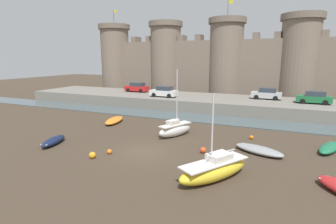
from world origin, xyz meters
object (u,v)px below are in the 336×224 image
at_px(sailboat_midflat_right, 175,129).
at_px(mooring_buoy_mid_mud, 109,152).
at_px(rowboat_near_channel_left, 259,150).
at_px(mooring_buoy_near_channel, 203,150).
at_px(rowboat_midflat_left, 114,120).
at_px(rowboat_foreground_centre, 329,148).
at_px(car_quay_east, 137,87).
at_px(sailboat_foreground_right, 214,169).
at_px(car_quay_centre_west, 164,92).
at_px(car_quay_centre_east, 267,94).
at_px(rowboat_foreground_left, 53,141).
at_px(mooring_buoy_off_centre, 92,155).
at_px(mooring_buoy_near_shore, 251,137).
at_px(car_quay_west, 314,98).

distance_m(sailboat_midflat_right, mooring_buoy_mid_mud, 7.23).
relative_size(rowboat_near_channel_left, mooring_buoy_near_channel, 8.65).
height_order(mooring_buoy_mid_mud, mooring_buoy_near_channel, mooring_buoy_near_channel).
xyz_separation_m(rowboat_midflat_left, rowboat_foreground_centre, (21.65, -1.16, 0.01)).
xyz_separation_m(rowboat_near_channel_left, car_quay_east, (-21.71, 18.63, 2.14)).
xyz_separation_m(sailboat_foreground_right, sailboat_midflat_right, (-5.67, 7.68, 0.02)).
bearing_deg(car_quay_centre_west, car_quay_centre_east, 14.27).
bearing_deg(car_quay_centre_west, rowboat_near_channel_left, -45.13).
bearing_deg(mooring_buoy_mid_mud, rowboat_near_channel_left, 23.90).
bearing_deg(rowboat_foreground_left, rowboat_midflat_left, 87.82).
bearing_deg(car_quay_centre_east, mooring_buoy_off_centre, -113.90).
distance_m(rowboat_foreground_left, car_quay_east, 24.05).
height_order(rowboat_midflat_left, car_quay_centre_east, car_quay_centre_east).
relative_size(mooring_buoy_off_centre, mooring_buoy_mid_mud, 1.30).
distance_m(rowboat_foreground_centre, mooring_buoy_near_channel, 10.32).
bearing_deg(mooring_buoy_off_centre, mooring_buoy_near_channel, 30.70).
relative_size(rowboat_near_channel_left, rowboat_foreground_left, 1.29).
height_order(car_quay_centre_east, car_quay_east, same).
distance_m(sailboat_foreground_right, car_quay_east, 31.41).
bearing_deg(sailboat_midflat_right, mooring_buoy_near_channel, -42.35).
relative_size(rowboat_foreground_centre, mooring_buoy_near_channel, 7.82).
height_order(rowboat_near_channel_left, mooring_buoy_near_shore, rowboat_near_channel_left).
relative_size(mooring_buoy_off_centre, mooring_buoy_near_channel, 1.03).
xyz_separation_m(mooring_buoy_mid_mud, mooring_buoy_near_channel, (6.76, 3.12, 0.05)).
bearing_deg(car_quay_west, mooring_buoy_near_shore, -114.71).
distance_m(mooring_buoy_near_shore, mooring_buoy_mid_mud, 13.02).
bearing_deg(rowboat_foreground_centre, mooring_buoy_near_shore, 171.99).
bearing_deg(car_quay_west, mooring_buoy_near_channel, -116.51).
bearing_deg(rowboat_midflat_left, car_quay_centre_west, 82.53).
xyz_separation_m(sailboat_midflat_right, rowboat_midflat_left, (-8.54, 2.14, -0.39)).
distance_m(rowboat_near_channel_left, car_quay_east, 28.68).
relative_size(sailboat_midflat_right, car_quay_centre_east, 1.56).
relative_size(mooring_buoy_off_centre, car_quay_east, 0.12).
height_order(rowboat_near_channel_left, rowboat_foreground_left, rowboat_foreground_left).
bearing_deg(rowboat_foreground_left, mooring_buoy_near_channel, 13.88).
distance_m(rowboat_near_channel_left, mooring_buoy_mid_mud, 11.86).
distance_m(sailboat_foreground_right, car_quay_centre_east, 24.73).
relative_size(rowboat_near_channel_left, rowboat_midflat_left, 1.04).
xyz_separation_m(mooring_buoy_off_centre, mooring_buoy_near_shore, (10.56, 9.69, -0.07)).
height_order(rowboat_midflat_left, mooring_buoy_near_channel, rowboat_midflat_left).
distance_m(mooring_buoy_near_shore, car_quay_centre_east, 15.25).
bearing_deg(rowboat_foreground_centre, rowboat_midflat_left, 176.93).
height_order(mooring_buoy_off_centre, car_quay_west, car_quay_west).
relative_size(rowboat_midflat_left, rowboat_foreground_centre, 1.06).
bearing_deg(mooring_buoy_off_centre, car_quay_centre_west, 99.35).
bearing_deg(car_quay_east, mooring_buoy_near_channel, -49.06).
xyz_separation_m(sailboat_midflat_right, car_quay_east, (-13.84, 16.86, 1.74)).
height_order(car_quay_west, car_quay_centre_west, same).
bearing_deg(car_quay_centre_east, rowboat_foreground_centre, -70.20).
bearing_deg(car_quay_centre_west, mooring_buoy_near_shore, -39.10).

